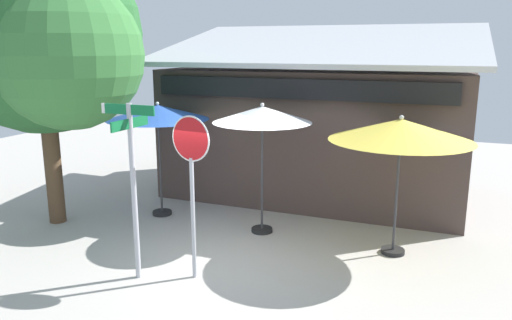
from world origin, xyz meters
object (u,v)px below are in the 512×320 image
at_px(shade_tree, 47,39).
at_px(patio_umbrella_royal_blue_left, 158,113).
at_px(stop_sign, 192,168).
at_px(patio_umbrella_mustard_right, 401,131).
at_px(street_sign_post, 133,173).
at_px(patio_umbrella_ivory_center, 262,116).

bearing_deg(shade_tree, patio_umbrella_royal_blue_left, 40.66).
bearing_deg(shade_tree, stop_sign, -16.67).
relative_size(stop_sign, patio_umbrella_mustard_right, 1.05).
bearing_deg(patio_umbrella_mustard_right, street_sign_post, -146.08).
height_order(patio_umbrella_royal_blue_left, shade_tree, shade_tree).
bearing_deg(patio_umbrella_royal_blue_left, patio_umbrella_mustard_right, -3.19).
bearing_deg(stop_sign, patio_umbrella_mustard_right, 36.94).
distance_m(patio_umbrella_ivory_center, shade_tree, 4.59).
xyz_separation_m(patio_umbrella_royal_blue_left, shade_tree, (-1.62, -1.39, 1.59)).
xyz_separation_m(patio_umbrella_ivory_center, shade_tree, (-4.17, -1.22, 1.50)).
distance_m(patio_umbrella_ivory_center, patio_umbrella_mustard_right, 2.70).
xyz_separation_m(street_sign_post, patio_umbrella_royal_blue_left, (-1.36, 2.90, 0.53)).
relative_size(street_sign_post, shade_tree, 0.48).
xyz_separation_m(patio_umbrella_royal_blue_left, patio_umbrella_mustard_right, (5.24, -0.29, -0.02)).
bearing_deg(patio_umbrella_mustard_right, patio_umbrella_ivory_center, 177.39).
bearing_deg(patio_umbrella_ivory_center, shade_tree, -163.65).
relative_size(patio_umbrella_ivory_center, patio_umbrella_mustard_right, 1.04).
bearing_deg(patio_umbrella_ivory_center, stop_sign, -97.30).
distance_m(patio_umbrella_royal_blue_left, patio_umbrella_ivory_center, 2.55).
bearing_deg(street_sign_post, patio_umbrella_mustard_right, 33.92).
xyz_separation_m(street_sign_post, shade_tree, (-2.98, 1.51, 2.12)).
xyz_separation_m(patio_umbrella_royal_blue_left, patio_umbrella_ivory_center, (2.55, -0.17, 0.09)).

